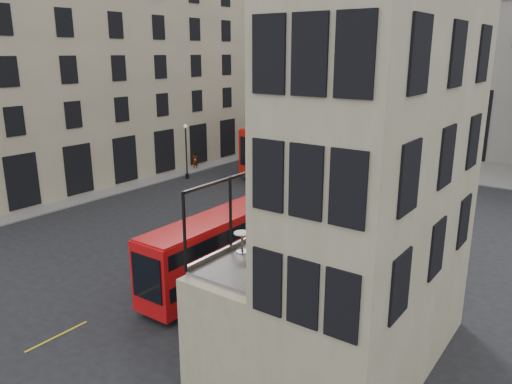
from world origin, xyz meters
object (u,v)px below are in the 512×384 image
Objects in this scene: cafe_chair_c at (324,232)px; cyclist at (296,187)px; car_b at (366,169)px; traffic_light_far at (263,142)px; street_lamp_a at (186,155)px; pedestrian_c at (416,171)px; bicycle at (335,201)px; cafe_table_mid at (281,228)px; bus_far at (286,144)px; bus_near at (218,247)px; pedestrian_b at (350,158)px; pedestrian_d at (441,174)px; cafe_table_far at (318,209)px; street_lamp_b at (361,143)px; cafe_table_near at (242,239)px; cafe_chair_b at (315,238)px; traffic_light_near at (295,195)px; cafe_chair_d at (355,217)px; car_a at (275,187)px; pedestrian_a at (276,154)px; pedestrian_e at (195,161)px; car_c at (260,165)px.

cyclist is at bearing 124.41° from cafe_chair_c.
cyclist is (-1.74, -10.50, 0.22)m from car_b.
traffic_light_far is 12.09m from car_b.
pedestrian_c is at bearing 34.70° from street_lamp_a.
bicycle is 20.73m from cafe_table_mid.
cafe_chair_c reaches higher than street_lamp_a.
bus_near is at bearing -64.90° from bus_far.
pedestrian_d is at bearing -56.98° from pedestrian_b.
cafe_table_far is (23.00, -15.42, 2.71)m from street_lamp_a.
street_lamp_b is 15.73m from cyclist.
pedestrian_c is 33.64m from cafe_table_near.
street_lamp_b is 2.83× the size of pedestrian_b.
cafe_table_near is at bearing 138.89° from pedestrian_d.
cafe_chair_b reaches higher than street_lamp_a.
traffic_light_far reaches higher than bicycle.
bus_far is 8.17× the size of bicycle.
traffic_light_near is 4.79× the size of cafe_table_near.
cafe_table_near is 6.09m from cafe_chair_d.
street_lamp_a is 1.16× the size of car_a.
cyclist is 13.70m from pedestrian_c.
pedestrian_c is 2.24× the size of cafe_table_near.
pedestrian_a is at bearing -149.41° from street_lamp_b.
cafe_chair_b is (8.33, -12.08, 2.43)m from traffic_light_near.
traffic_light_near is at bearing 126.31° from cafe_chair_c.
cafe_table_mid is at bearing 73.10° from pedestrian_c.
cafe_chair_d reaches higher than street_lamp_b.
bus_far is at bearing 125.28° from cafe_chair_c.
car_b is 5.59× the size of cafe_chair_b.
pedestrian_a is (-8.05, -4.76, -1.47)m from street_lamp_b.
cafe_table_near reaches higher than cafe_table_mid.
street_lamp_a is 6.13× the size of cafe_chair_c.
traffic_light_near is at bearing 134.30° from cafe_chair_d.
cafe_table_near is 1.08× the size of cafe_table_mid.
bus_far reaches higher than car_b.
street_lamp_a is at bearing 144.53° from cafe_chair_c.
cafe_chair_c is (1.83, 3.11, -0.26)m from cafe_table_near.
pedestrian_e is (-19.50, 19.38, -1.26)m from bus_near.
cafe_table_near is (18.63, -27.37, 4.47)m from car_c.
car_a is 0.99× the size of car_b.
street_lamp_b reaches higher than car_b.
pedestrian_b is at bearing -35.81° from pedestrian_c.
pedestrian_d is (8.29, 12.85, -0.22)m from cyclist.
car_b is at bearing 37.95° from street_lamp_a.
car_c is 2.52× the size of pedestrian_c.
street_lamp_b is 33.62m from cafe_chair_d.
street_lamp_a is 6.67× the size of cafe_chair_d.
pedestrian_b is at bearing 5.23° from pedestrian_a.
car_b is at bearing 14.95° from bus_far.
bus_far is 8.58m from car_b.
bus_near is 26.76m from car_c.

